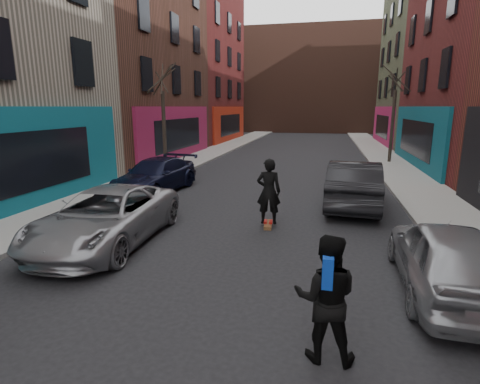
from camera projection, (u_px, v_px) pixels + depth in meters
The scene contains 13 objects.
sidewalk_left at pixel (223, 148), 31.88m from camera, with size 2.50×84.00×0.13m, color gray.
sidewalk_right at pixel (378, 152), 29.17m from camera, with size 2.50×84.00×0.13m, color gray.
buildings_left at pixel (3, 7), 18.32m from camera, with size 12.00×56.00×16.50m, color maroon.
building_far at pixel (313, 82), 53.69m from camera, with size 40.00×10.00×14.00m, color #47281E.
tree_left_far at pixel (163, 109), 19.73m from camera, with size 2.00×2.00×6.50m, color black, non-canonical shape.
tree_right_far at pixel (394, 106), 22.71m from camera, with size 2.00×2.00×6.80m, color black, non-canonical shape.
parked_left_far at pixel (107, 217), 9.69m from camera, with size 2.36×5.11×1.42m, color gray.
parked_left_end at pixel (156, 176), 15.57m from camera, with size 1.94×4.76×1.38m, color black.
parked_right_far at pixel (447, 257), 7.06m from camera, with size 1.69×4.19×1.43m, color gray.
parked_right_end at pixel (354, 184), 13.27m from camera, with size 1.73×4.97×1.64m, color black.
skateboard at pixel (268, 225), 11.17m from camera, with size 0.22×0.80×0.10m, color brown.
skateboarder at pixel (269, 191), 10.94m from camera, with size 0.71×0.47×1.94m, color black.
pedestrian at pixel (326, 298), 5.14m from camera, with size 0.90×0.70×1.84m.
Camera 1 is at (2.24, -0.80, 3.49)m, focal length 28.00 mm.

